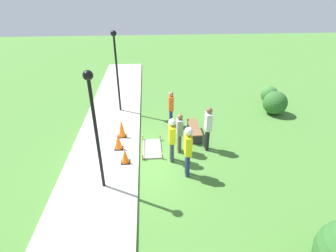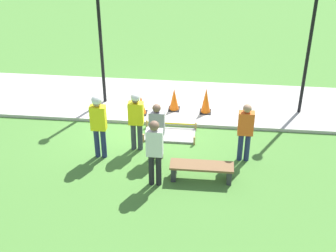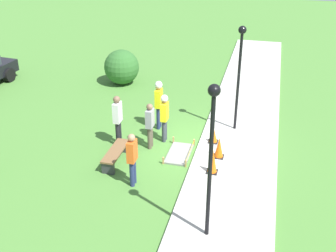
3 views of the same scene
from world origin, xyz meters
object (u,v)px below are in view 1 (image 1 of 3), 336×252
at_px(park_bench, 194,129).
at_px(lamppost_far, 116,61).
at_px(traffic_cone_near_patch, 122,128).
at_px(bystander_in_orange_shirt, 171,107).
at_px(traffic_cone_far_patch, 118,141).
at_px(lamppost_near, 94,116).
at_px(bystander_in_gray_shirt, 208,126).
at_px(worker_assistant, 188,147).
at_px(worker_supervisor, 172,136).
at_px(traffic_cone_sidewalk_edge, 125,156).
at_px(bystander_in_white_shirt, 180,131).

xyz_separation_m(park_bench, lamppost_far, (-2.82, -3.45, 2.40)).
xyz_separation_m(traffic_cone_near_patch, bystander_in_orange_shirt, (-1.08, 2.22, 0.46)).
bearing_deg(traffic_cone_far_patch, lamppost_near, -7.74).
distance_m(traffic_cone_far_patch, lamppost_near, 3.11).
bearing_deg(bystander_in_gray_shirt, park_bench, -164.78).
relative_size(traffic_cone_far_patch, worker_assistant, 0.38).
relative_size(worker_supervisor, bystander_in_orange_shirt, 1.04).
relative_size(worker_assistant, lamppost_far, 0.47).
height_order(worker_supervisor, worker_assistant, worker_assistant).
bearing_deg(bystander_in_orange_shirt, worker_assistant, 3.35).
bearing_deg(traffic_cone_sidewalk_edge, lamppost_near, -26.75).
xyz_separation_m(worker_supervisor, bystander_in_orange_shirt, (-2.88, 0.23, -0.09)).
distance_m(park_bench, bystander_in_orange_shirt, 1.56).
bearing_deg(worker_assistant, lamppost_near, -80.68).
distance_m(traffic_cone_near_patch, lamppost_far, 3.60).
bearing_deg(bystander_in_white_shirt, lamppost_far, -146.83).
distance_m(park_bench, bystander_in_white_shirt, 1.59).
height_order(traffic_cone_far_patch, worker_assistant, worker_assistant).
height_order(park_bench, lamppost_far, lamppost_far).
relative_size(worker_supervisor, bystander_in_gray_shirt, 0.95).
bearing_deg(bystander_in_gray_shirt, lamppost_far, -136.44).
distance_m(worker_assistant, lamppost_far, 6.38).
bearing_deg(bystander_in_white_shirt, traffic_cone_near_patch, -117.22).
xyz_separation_m(park_bench, worker_supervisor, (1.81, -1.17, 0.73)).
xyz_separation_m(worker_assistant, lamppost_near, (0.46, -2.81, 1.48)).
relative_size(traffic_cone_far_patch, lamppost_near, 0.19).
xyz_separation_m(traffic_cone_far_patch, lamppost_far, (-3.80, -0.23, 2.26)).
relative_size(traffic_cone_near_patch, worker_assistant, 0.43).
distance_m(traffic_cone_near_patch, worker_assistant, 3.70).
xyz_separation_m(traffic_cone_near_patch, bystander_in_white_shirt, (1.20, 2.34, 0.42)).
height_order(worker_assistant, bystander_in_white_shirt, worker_assistant).
xyz_separation_m(worker_assistant, lamppost_far, (-5.54, -2.73, 1.57)).
bearing_deg(traffic_cone_near_patch, park_bench, 90.24).
height_order(traffic_cone_sidewalk_edge, bystander_in_white_shirt, bystander_in_white_shirt).
bearing_deg(worker_supervisor, worker_assistant, 26.30).
bearing_deg(lamppost_far, worker_assistant, 26.26).
xyz_separation_m(worker_supervisor, lamppost_near, (1.37, -2.36, 1.57)).
bearing_deg(worker_assistant, traffic_cone_near_patch, -138.05).
height_order(worker_supervisor, bystander_in_orange_shirt, worker_supervisor).
height_order(traffic_cone_near_patch, lamppost_near, lamppost_near).
xyz_separation_m(bystander_in_orange_shirt, bystander_in_gray_shirt, (2.20, 1.25, 0.10)).
distance_m(bystander_in_gray_shirt, bystander_in_white_shirt, 1.13).
relative_size(traffic_cone_sidewalk_edge, bystander_in_gray_shirt, 0.31).
bearing_deg(lamppost_far, park_bench, 50.78).
bearing_deg(bystander_in_orange_shirt, lamppost_near, -31.33).
bearing_deg(park_bench, worker_assistant, -14.78).
relative_size(bystander_in_orange_shirt, lamppost_near, 0.44).
bearing_deg(worker_assistant, bystander_in_white_shirt, -176.36).
height_order(worker_assistant, bystander_in_gray_shirt, worker_assistant).
xyz_separation_m(traffic_cone_sidewalk_edge, worker_supervisor, (-0.13, 1.73, 0.66)).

